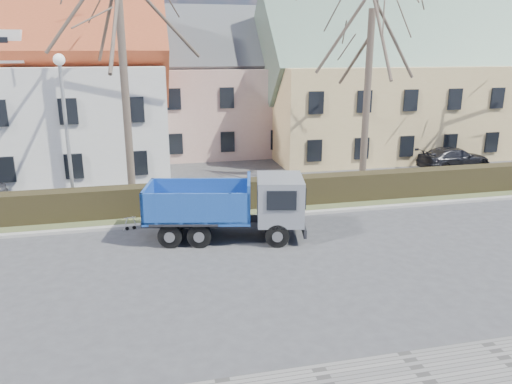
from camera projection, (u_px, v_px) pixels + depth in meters
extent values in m
plane|color=#3C3C3E|center=(193.00, 269.00, 16.74)|extent=(120.00, 120.00, 0.00)
cube|color=#9C9A92|center=(181.00, 222.00, 21.02)|extent=(80.00, 0.30, 0.12)
cube|color=#47512D|center=(178.00, 211.00, 22.52)|extent=(80.00, 3.00, 0.10)
cube|color=black|center=(178.00, 200.00, 22.17)|extent=(60.00, 0.90, 1.30)
imported|color=black|center=(454.00, 158.00, 30.31)|extent=(4.78, 2.32, 1.34)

